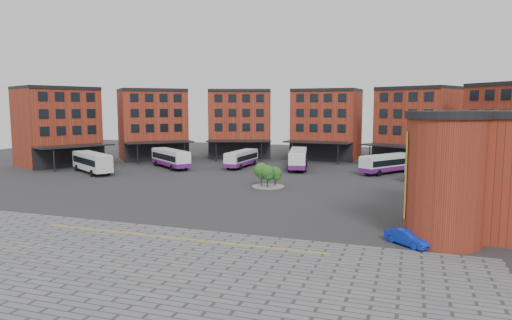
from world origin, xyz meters
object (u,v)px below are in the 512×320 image
(tree_island, at_px, (268,174))
(bus_f, at_px, (434,170))
(bus_d, at_px, (298,158))
(bus_e, at_px, (387,163))
(bus_b, at_px, (170,158))
(bus_c, at_px, (242,158))
(blue_car, at_px, (408,237))
(bus_a, at_px, (92,161))

(tree_island, distance_m, bus_f, 25.59)
(bus_d, distance_m, bus_e, 15.21)
(bus_b, bearing_deg, bus_f, -51.51)
(bus_c, distance_m, bus_f, 32.69)
(bus_e, distance_m, blue_car, 40.26)
(bus_b, bearing_deg, bus_a, 175.13)
(bus_f, relative_size, blue_car, 2.55)
(bus_f, height_order, blue_car, bus_f)
(bus_d, xyz_separation_m, bus_e, (15.19, -0.56, -0.17))
(bus_d, height_order, bus_e, bus_d)
(bus_a, relative_size, bus_b, 1.05)
(blue_car, bearing_deg, bus_d, 65.50)
(bus_c, bearing_deg, bus_f, -6.43)
(bus_a, height_order, bus_d, bus_d)
(bus_e, height_order, bus_f, bus_e)
(tree_island, relative_size, bus_d, 0.35)
(bus_b, bearing_deg, bus_c, -28.88)
(bus_a, xyz_separation_m, bus_d, (31.07, 15.95, -0.12))
(bus_b, bearing_deg, blue_car, -92.26)
(bus_b, xyz_separation_m, bus_e, (37.15, 5.55, -0.09))
(blue_car, bearing_deg, bus_a, 104.27)
(bus_a, distance_m, bus_c, 25.60)
(bus_a, height_order, bus_c, bus_a)
(tree_island, height_order, blue_car, tree_island)
(bus_b, distance_m, bus_c, 12.76)
(bus_d, xyz_separation_m, blue_car, (18.91, -40.64, -1.22))
(bus_f, bearing_deg, bus_c, -151.68)
(bus_c, relative_size, blue_car, 2.74)
(bus_a, distance_m, blue_car, 55.76)
(bus_d, xyz_separation_m, bus_f, (22.13, -5.68, -0.26))
(bus_f, bearing_deg, tree_island, -111.36)
(bus_f, distance_m, blue_car, 35.12)
(bus_e, bearing_deg, bus_f, -1.32)
(bus_d, relative_size, bus_f, 1.26)
(bus_c, distance_m, blue_car, 49.14)
(tree_island, relative_size, bus_c, 0.41)
(bus_d, bearing_deg, tree_island, -100.29)
(bus_a, bearing_deg, bus_f, -46.38)
(bus_a, relative_size, blue_car, 2.94)
(tree_island, bearing_deg, bus_f, 32.24)
(tree_island, distance_m, bus_c, 21.16)
(tree_island, relative_size, bus_f, 0.44)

